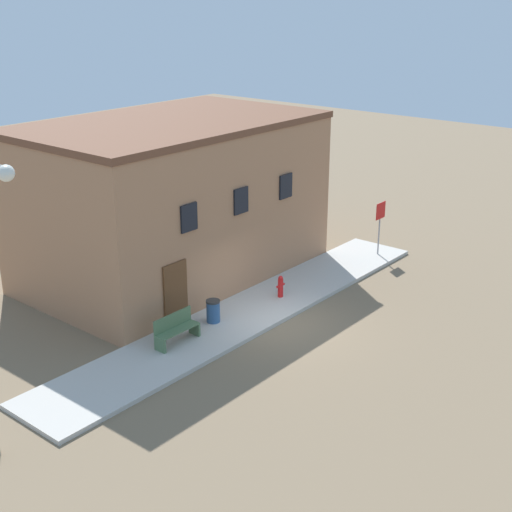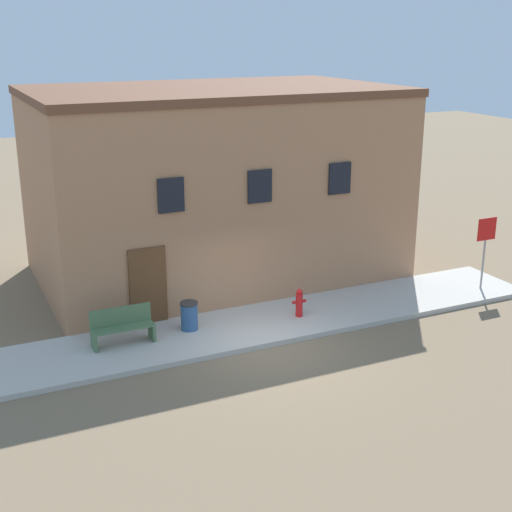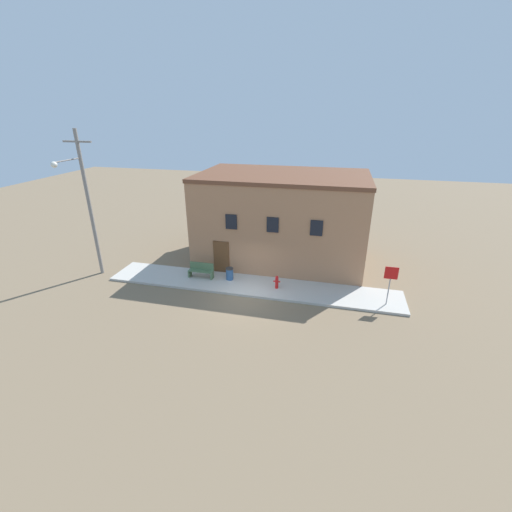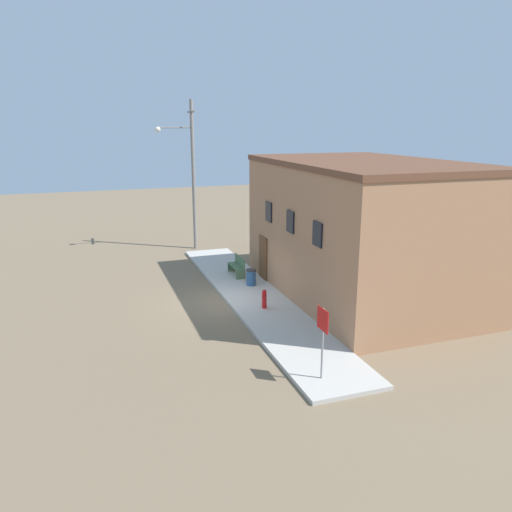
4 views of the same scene
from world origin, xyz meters
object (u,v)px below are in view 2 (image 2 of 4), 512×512
object	(u,v)px
fire_hydrant	(299,303)
trash_bin	(189,316)
stop_sign	(486,239)
bench	(122,327)

from	to	relation	value
fire_hydrant	trash_bin	size ratio (longest dim) A/B	1.05
stop_sign	trash_bin	world-z (taller)	stop_sign
stop_sign	bench	xyz separation A→B (m)	(-10.77, 0.73, -1.08)
fire_hydrant	bench	world-z (taller)	bench
bench	trash_bin	size ratio (longest dim) A/B	2.05
bench	trash_bin	xyz separation A→B (m)	(1.79, 0.12, -0.07)
stop_sign	trash_bin	size ratio (longest dim) A/B	2.91
fire_hydrant	bench	xyz separation A→B (m)	(-4.78, 0.33, 0.05)
stop_sign	bench	world-z (taller)	stop_sign
stop_sign	bench	size ratio (longest dim) A/B	1.42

